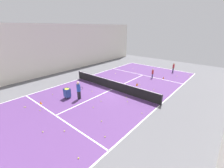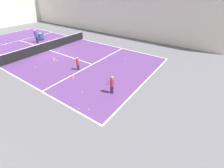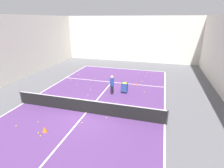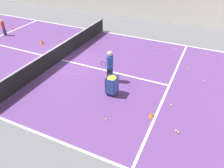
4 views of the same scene
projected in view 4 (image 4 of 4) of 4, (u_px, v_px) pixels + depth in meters
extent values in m
plane|color=#5B5B60|center=(62.00, 60.00, 13.33)|extent=(36.96, 36.96, 0.00)
cube|color=#563370|center=(62.00, 60.00, 13.33)|extent=(10.68, 23.91, 0.00)
cube|color=white|center=(102.00, 31.00, 17.34)|extent=(0.10, 23.91, 0.00)
cube|color=white|center=(169.00, 86.00, 11.02)|extent=(10.68, 0.10, 0.00)
cube|color=white|center=(62.00, 60.00, 13.33)|extent=(0.10, 13.15, 0.00)
cylinder|color=#2D2D33|center=(102.00, 25.00, 17.13)|extent=(0.10, 0.10, 1.02)
cube|color=black|center=(61.00, 53.00, 13.05)|extent=(10.78, 0.03, 0.95)
cube|color=white|center=(60.00, 45.00, 12.78)|extent=(10.78, 0.04, 0.05)
cube|color=black|center=(110.00, 74.00, 11.19)|extent=(0.18, 0.28, 0.76)
cylinder|color=#234799|center=(110.00, 62.00, 10.79)|extent=(0.36, 0.36, 0.68)
sphere|color=beige|center=(110.00, 54.00, 10.53)|extent=(0.25, 0.25, 0.25)
torus|color=black|center=(103.00, 64.00, 10.99)|extent=(0.05, 0.29, 0.28)
cube|color=#2D3351|center=(5.00, 32.00, 16.53)|extent=(0.16, 0.22, 0.54)
cylinder|color=#B22D2D|center=(3.00, 25.00, 16.25)|extent=(0.30, 0.30, 0.48)
sphere|color=tan|center=(2.00, 21.00, 16.06)|extent=(0.18, 0.18, 0.18)
cube|color=#2D478C|center=(112.00, 91.00, 10.38)|extent=(0.54, 0.47, 0.02)
cube|color=#2D478C|center=(108.00, 83.00, 10.23)|extent=(0.54, 0.02, 0.80)
cube|color=#2D478C|center=(116.00, 86.00, 10.07)|extent=(0.54, 0.02, 0.80)
cube|color=#2D478C|center=(114.00, 82.00, 10.35)|extent=(0.02, 0.47, 0.80)
cube|color=#2D478C|center=(110.00, 87.00, 9.96)|extent=(0.02, 0.47, 0.80)
ellipsoid|color=yellow|center=(112.00, 78.00, 9.96)|extent=(0.50, 0.43, 0.16)
cylinder|color=black|center=(111.00, 90.00, 10.62)|extent=(0.05, 0.05, 0.14)
cylinder|color=black|center=(107.00, 94.00, 10.33)|extent=(0.05, 0.05, 0.14)
cylinder|color=black|center=(117.00, 91.00, 10.50)|extent=(0.05, 0.05, 0.14)
cylinder|color=black|center=(113.00, 96.00, 10.22)|extent=(0.05, 0.05, 0.14)
cone|color=orange|center=(151.00, 115.00, 9.04)|extent=(0.20, 0.20, 0.24)
cone|color=orange|center=(12.00, 27.00, 17.77)|extent=(0.19, 0.19, 0.26)
cone|color=orange|center=(42.00, 42.00, 15.25)|extent=(0.27, 0.27, 0.33)
sphere|color=yellow|center=(204.00, 81.00, 11.32)|extent=(0.07, 0.07, 0.07)
sphere|color=yellow|center=(7.00, 16.00, 20.66)|extent=(0.07, 0.07, 0.07)
sphere|color=yellow|center=(178.00, 132.00, 8.34)|extent=(0.07, 0.07, 0.07)
sphere|color=yellow|center=(110.00, 61.00, 13.14)|extent=(0.07, 0.07, 0.07)
sphere|color=yellow|center=(176.00, 131.00, 8.41)|extent=(0.07, 0.07, 0.07)
sphere|color=yellow|center=(59.00, 40.00, 15.85)|extent=(0.07, 0.07, 0.07)
sphere|color=yellow|center=(59.00, 34.00, 16.86)|extent=(0.07, 0.07, 0.07)
sphere|color=yellow|center=(42.00, 57.00, 13.54)|extent=(0.07, 0.07, 0.07)
sphere|color=yellow|center=(37.00, 42.00, 15.46)|extent=(0.07, 0.07, 0.07)
sphere|color=yellow|center=(171.00, 105.00, 9.69)|extent=(0.07, 0.07, 0.07)
sphere|color=yellow|center=(4.00, 22.00, 19.28)|extent=(0.07, 0.07, 0.07)
sphere|color=yellow|center=(130.00, 63.00, 12.92)|extent=(0.07, 0.07, 0.07)
sphere|color=yellow|center=(106.00, 119.00, 8.94)|extent=(0.07, 0.07, 0.07)
sphere|color=yellow|center=(188.00, 69.00, 12.37)|extent=(0.07, 0.07, 0.07)
sphere|color=yellow|center=(40.00, 71.00, 12.20)|extent=(0.07, 0.07, 0.07)
sphere|color=yellow|center=(77.00, 75.00, 11.81)|extent=(0.07, 0.07, 0.07)
sphere|color=yellow|center=(102.00, 46.00, 15.02)|extent=(0.07, 0.07, 0.07)
sphere|color=yellow|center=(124.00, 38.00, 16.19)|extent=(0.07, 0.07, 0.07)
sphere|color=yellow|center=(206.00, 54.00, 13.90)|extent=(0.07, 0.07, 0.07)
sphere|color=yellow|center=(91.00, 47.00, 14.85)|extent=(0.07, 0.07, 0.07)
sphere|color=yellow|center=(174.00, 49.00, 14.58)|extent=(0.07, 0.07, 0.07)
sphere|color=yellow|center=(154.00, 54.00, 13.97)|extent=(0.07, 0.07, 0.07)
sphere|color=yellow|center=(42.00, 41.00, 15.60)|extent=(0.07, 0.07, 0.07)
sphere|color=yellow|center=(0.00, 16.00, 20.63)|extent=(0.07, 0.07, 0.07)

